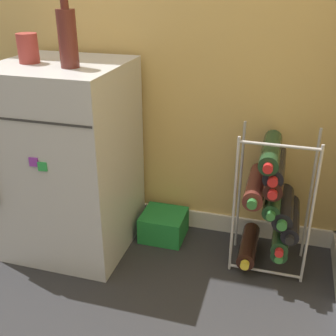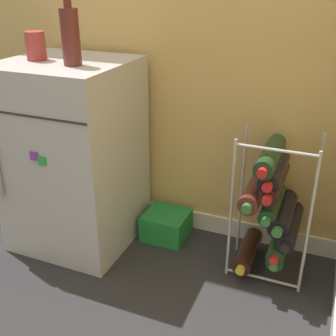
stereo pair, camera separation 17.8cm
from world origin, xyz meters
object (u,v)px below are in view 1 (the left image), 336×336
wine_rack (273,201)px  fridge_top_cup (28,48)px  mini_fridge (69,160)px  fridge_top_bottle (68,38)px  soda_box (164,225)px

wine_rack → fridge_top_cup: (-1.00, -0.11, 0.59)m
mini_fridge → fridge_top_cup: bearing=-164.3°
wine_rack → fridge_top_bottle: 1.04m
soda_box → fridge_top_bottle: bearing=-144.9°
fridge_top_cup → fridge_top_bottle: size_ratio=0.46×
soda_box → fridge_top_cup: size_ratio=1.79×
wine_rack → soda_box: bearing=171.8°
soda_box → wine_rack: bearing=-8.2°
mini_fridge → fridge_top_cup: 0.50m
wine_rack → fridge_top_cup: fridge_top_cup is taller
mini_fridge → wine_rack: (0.89, 0.07, -0.11)m
mini_fridge → wine_rack: size_ratio=1.37×
fridge_top_cup → fridge_top_bottle: 0.21m
wine_rack → fridge_top_bottle: fridge_top_bottle is taller
mini_fridge → wine_rack: bearing=4.7°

